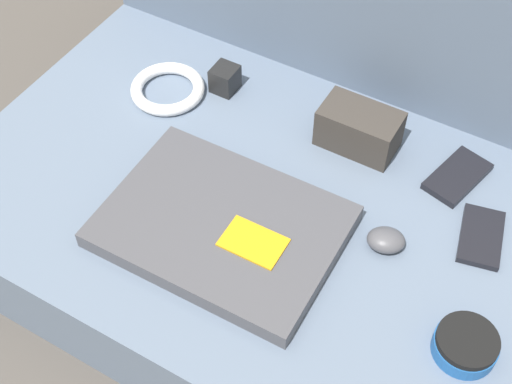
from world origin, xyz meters
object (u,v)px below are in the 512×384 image
Objects in this scene: computer_mouse at (386,240)px; charger_brick at (225,79)px; phone_black at (481,237)px; camera_pouch at (359,129)px; phone_silver at (457,176)px; speaker_puck at (466,345)px; laptop at (222,226)px.

charger_brick is at bearing 134.27° from computer_mouse.
camera_pouch is (-0.24, 0.08, 0.03)m from phone_black.
charger_brick is at bearing -165.36° from phone_silver.
camera_pouch is (-0.28, 0.27, 0.02)m from speaker_puck.
laptop is 5.04× the size of computer_mouse.
computer_mouse reaches higher than phone_black.
phone_silver is at bearing 44.93° from laptop.
phone_silver is (0.27, 0.27, -0.01)m from laptop.
speaker_puck is 1.84× the size of charger_brick.
charger_brick is at bearing 119.92° from laptop.
phone_silver is (0.05, 0.18, -0.01)m from computer_mouse.
phone_black is 0.90× the size of camera_pouch.
phone_silver is at bearing 53.67° from computer_mouse.
laptop is at bearing -110.27° from camera_pouch.
phone_black is at bearing 27.30° from laptop.
computer_mouse is at bearing -157.18° from phone_black.
phone_black is (0.07, -0.09, -0.00)m from phone_silver.
speaker_puck is at bearing -27.22° from charger_brick.
computer_mouse is at bearing 23.11° from laptop.
laptop is at bearing -120.18° from phone_silver.
computer_mouse is 0.81× the size of speaker_puck.
laptop reaches higher than phone_silver.
phone_black is at bearing -10.21° from charger_brick.
charger_brick is at bearing 178.71° from camera_pouch.
laptop is at bearing -59.26° from charger_brick.
laptop reaches higher than computer_mouse.
camera_pouch is at bearing -162.56° from phone_silver.
phone_silver is at bearing 3.35° from camera_pouch.
phone_silver is at bearing 114.61° from phone_black.
speaker_puck is at bearing -1.79° from laptop.
laptop is 0.28m from camera_pouch.
speaker_puck is at bearing -90.42° from phone_black.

